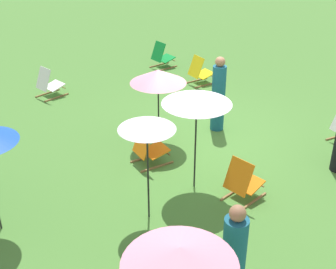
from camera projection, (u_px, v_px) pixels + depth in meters
The scene contains 12 objects.
ground_plane at pixel (207, 137), 10.41m from camera, with size 40.00×40.00×0.00m, color #477A33.
deckchair_3 at pixel (49, 84), 12.32m from camera, with size 0.53×0.79×0.83m.
deckchair_4 at pixel (162, 56), 14.39m from camera, with size 0.53×0.79×0.83m.
deckchair_5 at pixel (243, 182), 8.16m from camera, with size 0.50×0.78×0.83m.
deckchair_6 at pixel (200, 72), 13.15m from camera, with size 0.59×0.83×0.83m.
deckchair_9 at pixel (149, 148), 9.24m from camera, with size 0.62×0.84×0.83m.
umbrella_1 at pixel (180, 256), 4.76m from camera, with size 1.27×1.27×1.70m.
umbrella_2 at pixel (158, 76), 9.53m from camera, with size 1.19×1.19×1.69m.
umbrella_3 at pixel (147, 123), 7.04m from camera, with size 0.92×0.92×1.91m.
umbrella_4 at pixel (197, 98), 7.84m from camera, with size 1.23×1.23×1.92m.
person_1 at pixel (218, 96), 10.41m from camera, with size 0.34×0.34×1.76m.
person_3 at pixel (233, 264), 5.76m from camera, with size 0.41×0.41×1.69m.
Camera 1 is at (-6.19, 6.82, 4.93)m, focal length 48.99 mm.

